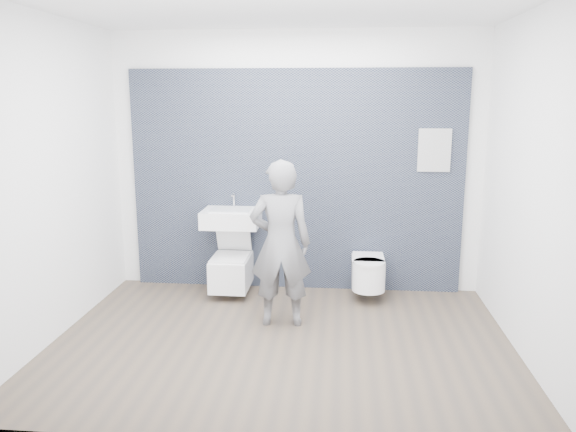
# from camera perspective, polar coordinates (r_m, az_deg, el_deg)

# --- Properties ---
(ground) EXTENTS (4.00, 4.00, 0.00)m
(ground) POSITION_cam_1_polar(r_m,az_deg,el_deg) (5.05, -0.66, -12.61)
(ground) COLOR brown
(ground) RESTS_ON ground
(room_shell) EXTENTS (4.00, 4.00, 4.00)m
(room_shell) POSITION_cam_1_polar(r_m,az_deg,el_deg) (4.61, -0.71, 7.47)
(room_shell) COLOR white
(room_shell) RESTS_ON ground
(tile_wall) EXTENTS (3.60, 0.06, 2.40)m
(tile_wall) POSITION_cam_1_polar(r_m,az_deg,el_deg) (6.41, 0.74, -7.15)
(tile_wall) COLOR black
(tile_wall) RESTS_ON ground
(washbasin) EXTENTS (0.61, 0.45, 0.45)m
(washbasin) POSITION_cam_1_polar(r_m,az_deg,el_deg) (6.03, -5.79, -0.17)
(washbasin) COLOR white
(washbasin) RESTS_ON ground
(toilet_square) EXTENTS (0.40, 0.57, 0.74)m
(toilet_square) POSITION_cam_1_polar(r_m,az_deg,el_deg) (6.12, -5.78, -5.44)
(toilet_square) COLOR white
(toilet_square) RESTS_ON ground
(toilet_rounded) EXTENTS (0.34, 0.58, 0.32)m
(toilet_rounded) POSITION_cam_1_polar(r_m,az_deg,el_deg) (6.00, 8.15, -5.71)
(toilet_rounded) COLOR white
(toilet_rounded) RESTS_ON ground
(info_placard) EXTENTS (0.34, 0.03, 0.45)m
(info_placard) POSITION_cam_1_polar(r_m,az_deg,el_deg) (6.42, 13.91, -7.48)
(info_placard) COLOR white
(info_placard) RESTS_ON ground
(visitor) EXTENTS (0.60, 0.42, 1.56)m
(visitor) POSITION_cam_1_polar(r_m,az_deg,el_deg) (5.17, -0.76, -2.83)
(visitor) COLOR slate
(visitor) RESTS_ON ground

